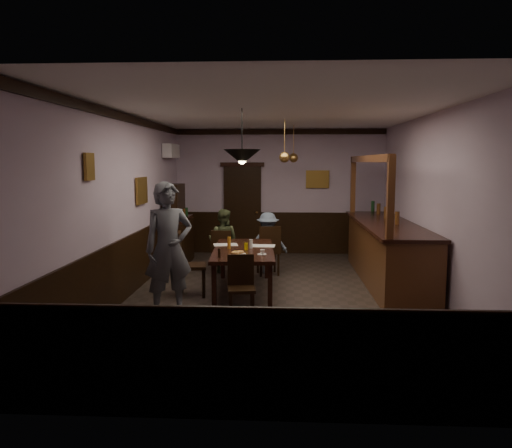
# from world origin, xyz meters

# --- Properties ---
(room) EXTENTS (5.01, 8.01, 3.01)m
(room) POSITION_xyz_m (0.00, 0.00, 1.50)
(room) COLOR #2D2621
(room) RESTS_ON ground
(dining_table) EXTENTS (1.12, 2.25, 0.75)m
(dining_table) POSITION_xyz_m (-0.58, 0.26, 0.69)
(dining_table) COLOR black
(dining_table) RESTS_ON ground
(chair_far_left) EXTENTS (0.40, 0.40, 0.90)m
(chair_far_left) POSITION_xyz_m (-1.11, 1.51, 0.49)
(chair_far_left) COLOR black
(chair_far_left) RESTS_ON ground
(chair_far_right) EXTENTS (0.51, 0.51, 0.98)m
(chair_far_right) POSITION_xyz_m (-0.19, 1.56, 0.54)
(chair_far_right) COLOR black
(chair_far_right) RESTS_ON ground
(chair_near) EXTENTS (0.43, 0.43, 0.88)m
(chair_near) POSITION_xyz_m (-0.52, -1.06, 0.48)
(chair_near) COLOR black
(chair_near) RESTS_ON ground
(chair_side) EXTENTS (0.52, 0.52, 1.07)m
(chair_side) POSITION_xyz_m (-1.51, 0.00, 0.58)
(chair_side) COLOR black
(chair_side) RESTS_ON ground
(person_standing) EXTENTS (0.84, 0.74, 1.93)m
(person_standing) POSITION_xyz_m (-1.56, -1.04, 0.97)
(person_standing) COLOR #545760
(person_standing) RESTS_ON ground
(person_seated_left) EXTENTS (0.70, 0.59, 1.28)m
(person_seated_left) POSITION_xyz_m (-1.12, 1.78, 0.64)
(person_seated_left) COLOR #475231
(person_seated_left) RESTS_ON ground
(person_seated_right) EXTENTS (0.79, 0.47, 1.21)m
(person_seated_right) POSITION_xyz_m (-0.22, 1.84, 0.60)
(person_seated_right) COLOR slate
(person_seated_right) RESTS_ON ground
(newspaper_left) EXTENTS (0.47, 0.38, 0.01)m
(newspaper_left) POSITION_xyz_m (-0.93, 0.64, 0.75)
(newspaper_left) COLOR silver
(newspaper_left) RESTS_ON dining_table
(newspaper_right) EXTENTS (0.43, 0.32, 0.01)m
(newspaper_right) POSITION_xyz_m (-0.27, 0.56, 0.75)
(newspaper_right) COLOR silver
(newspaper_right) RESTS_ON dining_table
(napkin) EXTENTS (0.16, 0.16, 0.00)m
(napkin) POSITION_xyz_m (-0.66, -0.02, 0.75)
(napkin) COLOR #EFF259
(napkin) RESTS_ON dining_table
(saucer) EXTENTS (0.15, 0.15, 0.01)m
(saucer) POSITION_xyz_m (-0.25, -0.26, 0.76)
(saucer) COLOR white
(saucer) RESTS_ON dining_table
(coffee_cup) EXTENTS (0.08, 0.08, 0.07)m
(coffee_cup) POSITION_xyz_m (-0.24, -0.27, 0.80)
(coffee_cup) COLOR white
(coffee_cup) RESTS_ON saucer
(pastry_plate) EXTENTS (0.22, 0.22, 0.01)m
(pastry_plate) POSITION_xyz_m (-0.62, -0.26, 0.76)
(pastry_plate) COLOR white
(pastry_plate) RESTS_ON dining_table
(pastry_ring_a) EXTENTS (0.13, 0.13, 0.04)m
(pastry_ring_a) POSITION_xyz_m (-0.67, -0.31, 0.79)
(pastry_ring_a) COLOR #C68C47
(pastry_ring_a) RESTS_ON pastry_plate
(pastry_ring_b) EXTENTS (0.13, 0.13, 0.04)m
(pastry_ring_b) POSITION_xyz_m (-0.60, -0.23, 0.79)
(pastry_ring_b) COLOR #C68C47
(pastry_ring_b) RESTS_ON pastry_plate
(soda_can) EXTENTS (0.07, 0.07, 0.12)m
(soda_can) POSITION_xyz_m (-0.53, 0.16, 0.81)
(soda_can) COLOR yellow
(soda_can) RESTS_ON dining_table
(beer_glass) EXTENTS (0.06, 0.06, 0.20)m
(beer_glass) POSITION_xyz_m (-0.83, 0.28, 0.85)
(beer_glass) COLOR #BF721E
(beer_glass) RESTS_ON dining_table
(water_glass) EXTENTS (0.06, 0.06, 0.15)m
(water_glass) POSITION_xyz_m (-0.46, 0.33, 0.82)
(water_glass) COLOR silver
(water_glass) RESTS_ON dining_table
(pepper_mill) EXTENTS (0.04, 0.04, 0.14)m
(pepper_mill) POSITION_xyz_m (-0.90, -0.52, 0.82)
(pepper_mill) COLOR black
(pepper_mill) RESTS_ON dining_table
(sideboard) EXTENTS (0.47, 1.31, 1.73)m
(sideboard) POSITION_xyz_m (-2.21, 2.58, 0.69)
(sideboard) COLOR black
(sideboard) RESTS_ON ground
(bar_counter) EXTENTS (0.97, 4.15, 2.33)m
(bar_counter) POSITION_xyz_m (1.99, 1.14, 0.59)
(bar_counter) COLOR #522A16
(bar_counter) RESTS_ON ground
(door_back) EXTENTS (0.90, 0.06, 2.10)m
(door_back) POSITION_xyz_m (-0.90, 3.95, 1.05)
(door_back) COLOR black
(door_back) RESTS_ON ground
(ac_unit) EXTENTS (0.20, 0.85, 0.30)m
(ac_unit) POSITION_xyz_m (-2.38, 2.90, 2.45)
(ac_unit) COLOR white
(ac_unit) RESTS_ON ground
(picture_left_small) EXTENTS (0.04, 0.28, 0.36)m
(picture_left_small) POSITION_xyz_m (-2.46, -1.60, 2.15)
(picture_left_small) COLOR olive
(picture_left_small) RESTS_ON ground
(picture_left_large) EXTENTS (0.04, 0.62, 0.48)m
(picture_left_large) POSITION_xyz_m (-2.46, 0.80, 1.70)
(picture_left_large) COLOR olive
(picture_left_large) RESTS_ON ground
(picture_back) EXTENTS (0.55, 0.04, 0.42)m
(picture_back) POSITION_xyz_m (0.90, 3.96, 1.80)
(picture_back) COLOR olive
(picture_back) RESTS_ON ground
(pendant_iron) EXTENTS (0.56, 0.56, 0.82)m
(pendant_iron) POSITION_xyz_m (-0.54, -0.54, 2.29)
(pendant_iron) COLOR black
(pendant_iron) RESTS_ON ground
(pendant_brass_mid) EXTENTS (0.20, 0.20, 0.81)m
(pendant_brass_mid) POSITION_xyz_m (0.10, 1.44, 2.30)
(pendant_brass_mid) COLOR #BF8C3F
(pendant_brass_mid) RESTS_ON ground
(pendant_brass_far) EXTENTS (0.20, 0.20, 0.81)m
(pendant_brass_far) POSITION_xyz_m (0.30, 2.88, 2.30)
(pendant_brass_far) COLOR #BF8C3F
(pendant_brass_far) RESTS_ON ground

